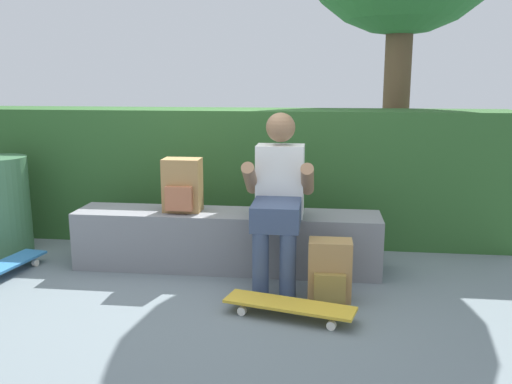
# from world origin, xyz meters

# --- Properties ---
(ground_plane) EXTENTS (24.00, 24.00, 0.00)m
(ground_plane) POSITION_xyz_m (0.00, 0.00, 0.00)
(ground_plane) COLOR slate
(bench_main) EXTENTS (2.30, 0.41, 0.44)m
(bench_main) POSITION_xyz_m (0.00, 0.34, 0.22)
(bench_main) COLOR slate
(bench_main) RESTS_ON ground
(person_skater) EXTENTS (0.49, 0.62, 1.19)m
(person_skater) POSITION_xyz_m (0.41, 0.14, 0.64)
(person_skater) COLOR white
(person_skater) RESTS_ON ground
(skateboard_near_person) EXTENTS (0.82, 0.39, 0.09)m
(skateboard_near_person) POSITION_xyz_m (0.53, -0.50, 0.07)
(skateboard_near_person) COLOR gold
(skateboard_near_person) RESTS_ON ground
(skateboard_beside_bench) EXTENTS (0.33, 0.82, 0.09)m
(skateboard_beside_bench) POSITION_xyz_m (-1.60, -0.06, 0.07)
(skateboard_beside_bench) COLOR teal
(skateboard_beside_bench) RESTS_ON ground
(backpack_on_bench) EXTENTS (0.28, 0.23, 0.40)m
(backpack_on_bench) POSITION_xyz_m (-0.33, 0.33, 0.63)
(backpack_on_bench) COLOR #A37A47
(backpack_on_bench) RESTS_ON bench_main
(backpack_on_ground) EXTENTS (0.28, 0.23, 0.40)m
(backpack_on_ground) POSITION_xyz_m (0.77, -0.19, 0.19)
(backpack_on_ground) COLOR #A37A47
(backpack_on_ground) RESTS_ON ground
(hedge_row) EXTENTS (5.58, 0.59, 1.16)m
(hedge_row) POSITION_xyz_m (-0.48, 1.21, 0.58)
(hedge_row) COLOR #2A5426
(hedge_row) RESTS_ON ground
(trash_bin) EXTENTS (0.46, 0.46, 0.80)m
(trash_bin) POSITION_xyz_m (-1.92, 0.53, 0.40)
(trash_bin) COLOR #3D6B47
(trash_bin) RESTS_ON ground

